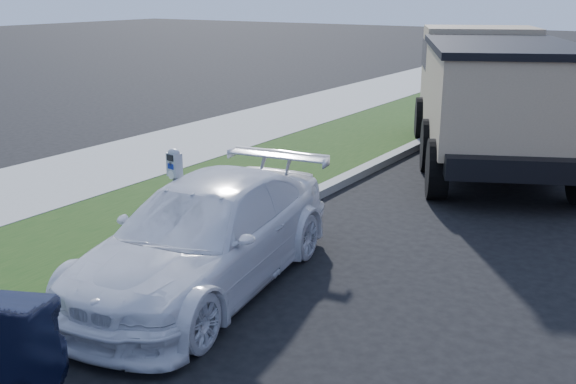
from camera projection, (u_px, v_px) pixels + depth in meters
The scene contains 5 objects.
ground at pixel (345, 318), 7.54m from camera, with size 120.00×120.00×0.00m, color black.
streetside at pixel (122, 192), 12.02m from camera, with size 6.12×50.00×0.15m.
parking_meter at pixel (175, 178), 8.80m from camera, with size 0.22×0.16×1.43m.
white_wagon at pixel (208, 235), 8.23m from camera, with size 1.83×4.49×1.30m, color white.
dump_truck at pixel (490, 91), 13.94m from camera, with size 5.17×7.31×2.71m.
Camera 1 is at (3.15, -6.07, 3.53)m, focal length 42.00 mm.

